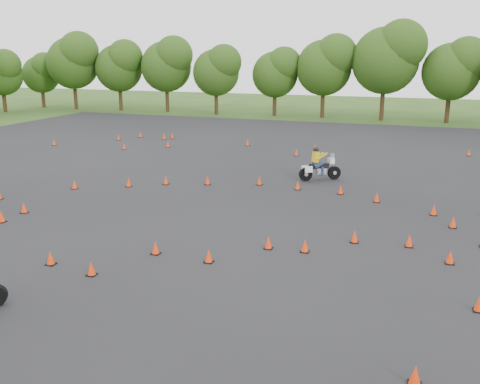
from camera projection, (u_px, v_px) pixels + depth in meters
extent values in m
plane|color=#2D5119|center=(203.00, 252.00, 18.98)|extent=(140.00, 140.00, 0.00)
plane|color=black|center=(254.00, 207.00, 24.46)|extent=(62.00, 62.00, 0.00)
cone|color=#F2360A|center=(168.00, 144.00, 39.52)|extent=(0.26, 0.26, 0.45)
cone|color=#F2360A|center=(268.00, 243.00, 19.21)|extent=(0.26, 0.26, 0.45)
cone|color=#F2360A|center=(479.00, 304.00, 14.59)|extent=(0.26, 0.26, 0.45)
cone|color=#F2360A|center=(208.00, 180.00, 28.45)|extent=(0.26, 0.26, 0.45)
cone|color=#F2360A|center=(434.00, 210.00, 23.15)|extent=(0.26, 0.26, 0.45)
cone|color=#F2360A|center=(305.00, 246.00, 18.90)|extent=(0.26, 0.26, 0.45)
cone|color=#F2360A|center=(155.00, 248.00, 18.71)|extent=(0.26, 0.26, 0.45)
cone|color=#F2360A|center=(124.00, 146.00, 38.61)|extent=(0.26, 0.26, 0.45)
cone|color=#F2360A|center=(209.00, 256.00, 17.96)|extent=(0.26, 0.26, 0.45)
cone|color=#F2360A|center=(409.00, 241.00, 19.40)|extent=(0.26, 0.26, 0.45)
cone|color=#F2360A|center=(164.00, 137.00, 43.09)|extent=(0.26, 0.26, 0.45)
cone|color=#F2360A|center=(248.00, 143.00, 40.17)|extent=(0.26, 0.26, 0.45)
cone|color=#F2360A|center=(355.00, 237.00, 19.84)|extent=(0.26, 0.26, 0.45)
cone|color=#F2360A|center=(140.00, 135.00, 44.04)|extent=(0.26, 0.26, 0.45)
cone|color=#F2360A|center=(91.00, 269.00, 16.93)|extent=(0.26, 0.26, 0.45)
cone|color=#F2360A|center=(415.00, 376.00, 11.34)|extent=(0.26, 0.26, 0.45)
cone|color=#F2360A|center=(166.00, 180.00, 28.50)|extent=(0.26, 0.26, 0.45)
cone|color=#F2360A|center=(469.00, 152.00, 36.30)|extent=(0.26, 0.26, 0.45)
cone|color=#F2360A|center=(1.00, 217.00, 22.20)|extent=(0.26, 0.26, 0.45)
cone|color=#F2360A|center=(129.00, 182.00, 28.02)|extent=(0.26, 0.26, 0.45)
cone|color=#F2360A|center=(50.00, 258.00, 17.77)|extent=(0.26, 0.26, 0.45)
cone|color=#F2360A|center=(298.00, 185.00, 27.44)|extent=(0.26, 0.26, 0.45)
cone|color=#F2360A|center=(453.00, 222.00, 21.50)|extent=(0.26, 0.26, 0.45)
cone|color=#F2360A|center=(118.00, 137.00, 42.63)|extent=(0.26, 0.26, 0.45)
cone|color=#F2360A|center=(315.00, 148.00, 38.12)|extent=(0.26, 0.26, 0.45)
cone|color=#F2360A|center=(296.00, 152.00, 36.32)|extent=(0.26, 0.26, 0.45)
cone|color=#F2360A|center=(450.00, 257.00, 17.86)|extent=(0.26, 0.26, 0.45)
cone|color=#F2360A|center=(24.00, 208.00, 23.47)|extent=(0.26, 0.26, 0.45)
cone|color=#F2360A|center=(74.00, 185.00, 27.58)|extent=(0.26, 0.26, 0.45)
cone|color=#F2360A|center=(54.00, 143.00, 40.27)|extent=(0.26, 0.26, 0.45)
cone|color=#F2360A|center=(377.00, 197.00, 25.15)|extent=(0.26, 0.26, 0.45)
cone|color=#F2360A|center=(259.00, 181.00, 28.39)|extent=(0.26, 0.26, 0.45)
cone|color=#F2360A|center=(172.00, 136.00, 43.40)|extent=(0.26, 0.26, 0.45)
cone|color=#F2360A|center=(341.00, 190.00, 26.56)|extent=(0.26, 0.26, 0.45)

